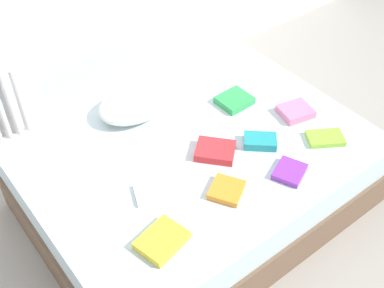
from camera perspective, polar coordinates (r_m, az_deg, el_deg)
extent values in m
plane|color=#9E998E|center=(3.24, 0.54, -6.66)|extent=(8.00, 8.00, 0.00)
cube|color=brown|center=(3.14, 0.56, -5.02)|extent=(2.00, 1.50, 0.28)
cube|color=silver|center=(2.96, 0.59, -1.79)|extent=(1.96, 1.46, 0.22)
cylinder|color=white|center=(3.57, -21.45, 3.84)|extent=(0.04, 0.04, 0.59)
cylinder|color=white|center=(3.58, -20.42, 4.31)|extent=(0.04, 0.04, 0.59)
cylinder|color=white|center=(3.59, -19.40, 4.77)|extent=(0.04, 0.04, 0.59)
cube|color=white|center=(3.73, -20.88, 0.38)|extent=(0.40, 0.04, 0.04)
ellipsoid|color=white|center=(3.08, -6.72, 4.70)|extent=(0.47, 0.34, 0.15)
cube|color=white|center=(2.62, -4.35, -5.60)|extent=(0.25, 0.22, 0.02)
cube|color=green|center=(3.18, 4.96, 5.10)|extent=(0.21, 0.19, 0.05)
cube|color=orange|center=(2.62, 4.07, -5.38)|extent=(0.24, 0.23, 0.04)
cube|color=teal|center=(2.90, 7.94, 0.32)|extent=(0.22, 0.22, 0.05)
cube|color=#8CC638|center=(3.01, 15.28, 0.66)|extent=(0.25, 0.23, 0.03)
cube|color=yellow|center=(2.42, -3.52, -11.16)|extent=(0.27, 0.23, 0.04)
cube|color=purple|center=(2.76, 11.31, -3.18)|extent=(0.22, 0.21, 0.03)
cube|color=pink|center=(3.15, 11.98, 3.73)|extent=(0.23, 0.21, 0.05)
cube|color=red|center=(2.82, 2.73, -0.81)|extent=(0.28, 0.28, 0.05)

